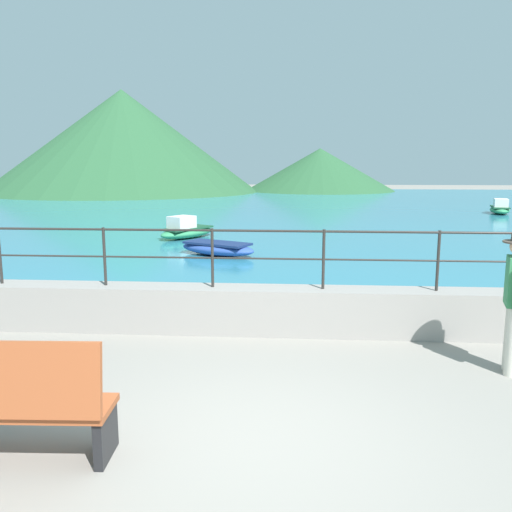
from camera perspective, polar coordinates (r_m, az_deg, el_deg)
ground_plane at (r=5.31m, az=-0.68°, el=-18.95°), size 120.00×120.00×0.00m
promenade_wall at (r=8.15m, az=1.22°, el=-5.83°), size 20.00×0.56×0.70m
railing at (r=7.94m, az=1.25°, el=0.92°), size 18.44×0.04×0.90m
lake_water at (r=30.58m, az=3.42°, el=5.18°), size 64.00×44.32×0.06m
hill_main at (r=48.93m, az=-14.08°, el=11.84°), size 23.77×23.77×8.85m
hill_secondary at (r=49.79m, az=6.88°, el=9.17°), size 13.86×13.86×3.90m
bench_main at (r=5.15m, az=-25.03°, el=-13.98°), size 1.72×0.63×1.13m
boat_2 at (r=18.12m, az=-7.52°, el=2.77°), size 2.00×2.42×0.76m
boat_3 at (r=14.65m, az=-4.17°, el=0.85°), size 2.46×1.84×0.36m
boat_4 at (r=29.34m, az=24.73°, el=4.67°), size 1.43×2.45×0.76m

